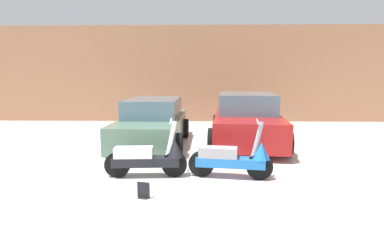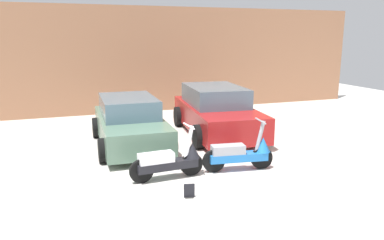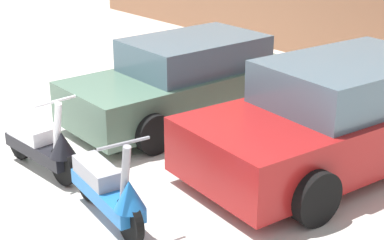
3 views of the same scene
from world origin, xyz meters
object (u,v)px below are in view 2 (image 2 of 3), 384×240
at_px(car_rear_left, 130,123).
at_px(car_rear_center, 216,112).
at_px(scooter_front_right, 241,153).
at_px(placard_near_left_scooter, 189,191).
at_px(scooter_front_left, 170,160).

xyz_separation_m(car_rear_left, car_rear_center, (2.66, 0.37, 0.06)).
distance_m(scooter_front_right, car_rear_left, 3.37).
bearing_deg(car_rear_left, car_rear_center, 99.48).
bearing_deg(car_rear_center, car_rear_left, -76.35).
distance_m(scooter_front_right, placard_near_left_scooter, 1.84).
bearing_deg(scooter_front_right, placard_near_left_scooter, -139.58).
xyz_separation_m(scooter_front_left, placard_near_left_scooter, (0.07, -1.01, -0.27)).
height_order(scooter_front_right, car_rear_left, car_rear_left).
relative_size(scooter_front_left, car_rear_center, 0.36).
xyz_separation_m(scooter_front_right, car_rear_center, (0.72, 3.11, 0.29)).
height_order(car_rear_left, car_rear_center, car_rear_center).
relative_size(scooter_front_left, car_rear_left, 0.41).
bearing_deg(scooter_front_right, car_rear_left, 133.17).
distance_m(scooter_front_left, car_rear_left, 2.74).
distance_m(car_rear_left, car_rear_center, 2.69).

